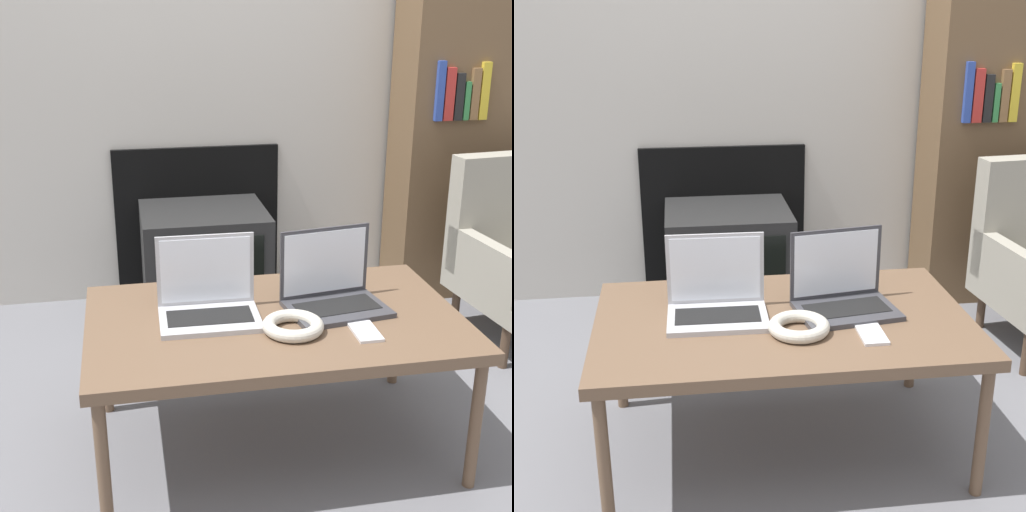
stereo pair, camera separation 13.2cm
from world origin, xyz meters
TOP-DOWN VIEW (x-y plane):
  - ground_plane at (0.00, 0.00)m, footprint 14.00×14.00m
  - wall_back at (-0.00, 1.63)m, footprint 7.00×0.08m
  - table at (0.00, 0.28)m, footprint 1.13×0.70m
  - laptop_left at (-0.20, 0.32)m, footprint 0.30×0.22m
  - laptop_right at (0.19, 0.32)m, footprint 0.33×0.25m
  - headphones at (0.03, 0.17)m, footprint 0.18×0.18m
  - phone at (0.23, 0.12)m, footprint 0.07×0.13m
  - tv at (-0.09, 1.34)m, footprint 0.55×0.48m
  - bookshelf at (1.18, 1.43)m, footprint 0.69×0.32m

SIDE VIEW (x-z plane):
  - ground_plane at x=0.00m, z-range 0.00..0.00m
  - tv at x=-0.09m, z-range 0.00..0.49m
  - table at x=0.00m, z-range 0.19..0.65m
  - phone at x=0.23m, z-range 0.45..0.46m
  - headphones at x=0.03m, z-range 0.45..0.49m
  - laptop_left at x=-0.20m, z-range 0.39..0.63m
  - laptop_right at x=0.19m, z-range 0.39..0.63m
  - bookshelf at x=1.18m, z-range 0.00..1.56m
  - wall_back at x=0.00m, z-range -0.01..2.59m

